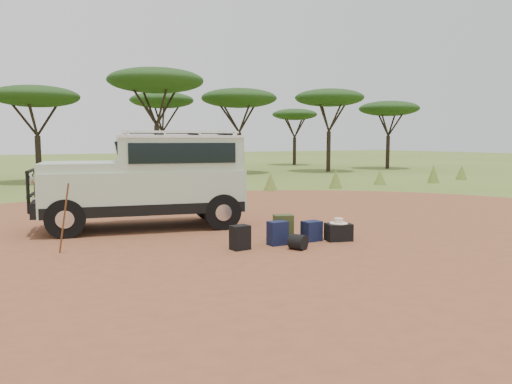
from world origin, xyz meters
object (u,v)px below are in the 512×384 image
walking_staff (64,218)px  backpack_olive (283,228)px  safari_vehicle (151,181)px  backpack_navy (277,233)px  backpack_black (240,238)px  hard_case (339,232)px  duffel_navy (312,231)px

walking_staff → backpack_olive: 4.36m
safari_vehicle → backpack_navy: (1.57, -3.30, -0.89)m
safari_vehicle → backpack_black: safari_vehicle is taller
hard_case → backpack_black: bearing=-169.8°
duffel_navy → backpack_olive: bearing=145.9°
safari_vehicle → walking_staff: bearing=-126.9°
backpack_navy → safari_vehicle: bearing=117.1°
walking_staff → duffel_navy: size_ratio=3.16×
walking_staff → backpack_navy: 4.14m
backpack_olive → duffel_navy: bearing=-10.4°
duffel_navy → hard_case: duffel_navy is taller
backpack_black → backpack_olive: 1.24m
backpack_navy → hard_case: 1.39m
backpack_olive → hard_case: size_ratio=1.07×
backpack_navy → duffel_navy: (0.84, -0.01, -0.03)m
walking_staff → duffel_navy: 4.94m
walking_staff → backpack_navy: size_ratio=2.76×
backpack_olive → backpack_navy: bearing=-116.4°
backpack_navy → backpack_olive: 0.45m
hard_case → backpack_navy: bearing=-174.3°
backpack_navy → duffel_navy: 0.85m
backpack_black → duffel_navy: bearing=-4.4°
backpack_olive → backpack_black: bearing=-144.1°
walking_staff → duffel_navy: bearing=-63.0°
backpack_black → backpack_olive: backpack_olive is taller
backpack_black → safari_vehicle: bearing=97.8°
hard_case → backpack_olive: bearing=167.8°
backpack_olive → hard_case: bearing=-7.6°
safari_vehicle → hard_case: 4.72m
safari_vehicle → backpack_navy: size_ratio=10.37×
backpack_navy → backpack_olive: bearing=43.9°
walking_staff → backpack_black: bearing=-71.2°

